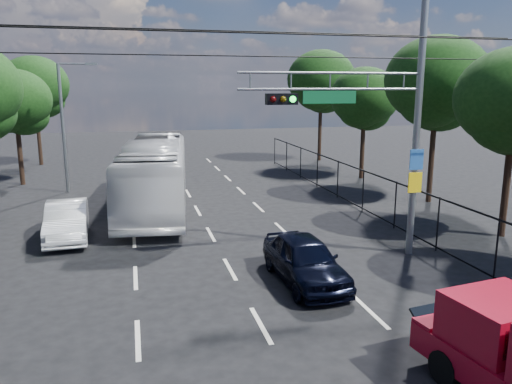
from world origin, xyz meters
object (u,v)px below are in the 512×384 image
object	(u,v)px
white_bus	(155,174)
white_van	(67,221)
signal_mast	(386,105)
navy_hatchback	(305,260)

from	to	relation	value
white_bus	white_van	world-z (taller)	white_bus
signal_mast	white_bus	xyz separation A→B (m)	(-7.16, 9.04, -3.58)
white_van	signal_mast	bearing A→B (deg)	-27.59
white_van	navy_hatchback	bearing A→B (deg)	-44.12
signal_mast	navy_hatchback	xyz separation A→B (m)	(-3.28, -1.61, -4.53)
white_bus	white_van	size ratio (longest dim) A/B	2.76
signal_mast	white_bus	size ratio (longest dim) A/B	0.79
white_bus	white_van	bearing A→B (deg)	-124.84
white_bus	signal_mast	bearing A→B (deg)	-45.51
navy_hatchback	white_bus	bearing A→B (deg)	107.86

